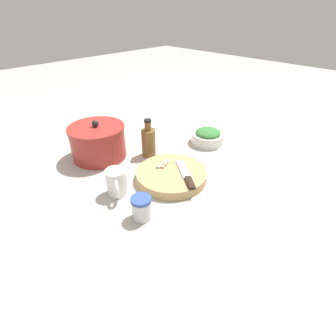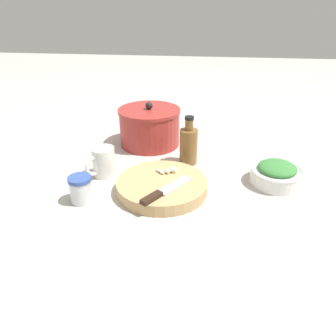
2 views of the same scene
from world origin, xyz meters
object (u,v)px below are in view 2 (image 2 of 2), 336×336
at_px(herb_bowl, 276,174).
at_px(coffee_mug, 103,162).
at_px(spice_jar, 81,189).
at_px(oil_bottle, 189,145).
at_px(cutting_board, 162,186).
at_px(chef_knife, 164,191).
at_px(garlic_cloves, 168,170).
at_px(stock_pot, 150,127).

relative_size(herb_bowl, coffee_mug, 1.59).
xyz_separation_m(spice_jar, oil_bottle, (0.29, 0.29, 0.03)).
bearing_deg(spice_jar, cutting_board, 20.61).
height_order(herb_bowl, oil_bottle, oil_bottle).
height_order(chef_knife, herb_bowl, herb_bowl).
xyz_separation_m(cutting_board, chef_knife, (0.02, -0.07, 0.02)).
bearing_deg(oil_bottle, spice_jar, -134.92).
bearing_deg(garlic_cloves, stock_pot, 110.02).
height_order(spice_jar, stock_pot, stock_pot).
xyz_separation_m(cutting_board, garlic_cloves, (0.01, 0.05, 0.03)).
height_order(spice_jar, oil_bottle, oil_bottle).
bearing_deg(herb_bowl, stock_pot, 149.86).
bearing_deg(garlic_cloves, coffee_mug, 174.43).
height_order(herb_bowl, stock_pot, stock_pot).
relative_size(chef_knife, stock_pot, 0.74).
bearing_deg(cutting_board, spice_jar, -159.39).
distance_m(spice_jar, coffee_mug, 0.16).
xyz_separation_m(chef_knife, garlic_cloves, (-0.00, 0.12, 0.00)).
relative_size(chef_knife, garlic_cloves, 2.55).
distance_m(garlic_cloves, spice_jar, 0.27).
bearing_deg(cutting_board, garlic_cloves, 77.93).
distance_m(cutting_board, chef_knife, 0.07).
relative_size(garlic_cloves, oil_bottle, 0.41).
distance_m(coffee_mug, stock_pot, 0.30).
bearing_deg(coffee_mug, spice_jar, -96.50).
bearing_deg(cutting_board, stock_pot, 105.53).
height_order(chef_knife, stock_pot, stock_pot).
relative_size(cutting_board, spice_jar, 3.43).
distance_m(oil_bottle, stock_pot, 0.22).
relative_size(garlic_cloves, spice_jar, 0.88).
bearing_deg(stock_pot, spice_jar, -105.84).
bearing_deg(oil_bottle, herb_bowl, -21.62).
relative_size(cutting_board, garlic_cloves, 3.92).
relative_size(cutting_board, chef_knife, 1.54).
relative_size(cutting_board, coffee_mug, 2.67).
relative_size(herb_bowl, spice_jar, 2.04).
bearing_deg(coffee_mug, stock_pot, 69.22).
height_order(spice_jar, coffee_mug, coffee_mug).
bearing_deg(stock_pot, chef_knife, -74.81).
bearing_deg(stock_pot, garlic_cloves, -69.98).
xyz_separation_m(cutting_board, stock_pot, (-0.10, 0.35, 0.06)).
bearing_deg(spice_jar, oil_bottle, 45.08).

